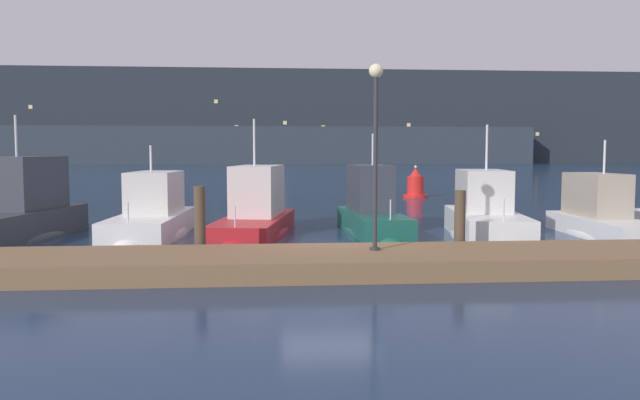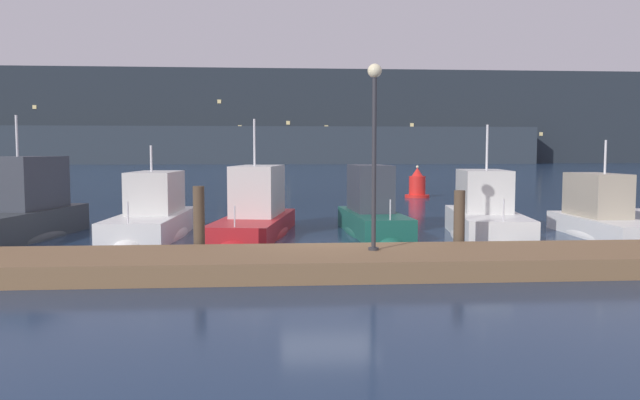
# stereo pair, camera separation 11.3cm
# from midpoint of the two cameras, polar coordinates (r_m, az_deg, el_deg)

# --- Properties ---
(ground_plane) EXTENTS (400.00, 400.00, 0.00)m
(ground_plane) POSITION_cam_midpoint_polar(r_m,az_deg,el_deg) (16.35, 0.68, -5.05)
(ground_plane) COLOR #192D4C
(dock) EXTENTS (42.60, 2.80, 0.45)m
(dock) POSITION_cam_midpoint_polar(r_m,az_deg,el_deg) (14.07, 1.54, -5.68)
(dock) COLOR brown
(dock) RESTS_ON ground
(mooring_pile_2) EXTENTS (0.28, 0.28, 1.85)m
(mooring_pile_2) POSITION_cam_midpoint_polar(r_m,az_deg,el_deg) (15.63, -11.13, -2.15)
(mooring_pile_2) COLOR #4C3D2D
(mooring_pile_2) RESTS_ON ground
(mooring_pile_3) EXTENTS (0.28, 0.28, 1.72)m
(mooring_pile_3) POSITION_cam_midpoint_polar(r_m,az_deg,el_deg) (16.24, 12.46, -2.16)
(mooring_pile_3) COLOR #4C3D2D
(mooring_pile_3) RESTS_ON ground
(motorboat_berth_3) EXTENTS (3.10, 6.39, 4.39)m
(motorboat_berth_3) POSITION_cam_midpoint_polar(r_m,az_deg,el_deg) (21.40, -25.93, -1.91)
(motorboat_berth_3) COLOR #2D3338
(motorboat_berth_3) RESTS_ON ground
(motorboat_berth_4) EXTENTS (2.35, 6.20, 3.58)m
(motorboat_berth_4) POSITION_cam_midpoint_polar(r_m,az_deg,el_deg) (20.51, -15.25, -2.34)
(motorboat_berth_4) COLOR white
(motorboat_berth_4) RESTS_ON ground
(motorboat_berth_5) EXTENTS (3.08, 6.81, 4.31)m
(motorboat_berth_5) POSITION_cam_midpoint_polar(r_m,az_deg,el_deg) (20.38, -6.12, -2.05)
(motorboat_berth_5) COLOR red
(motorboat_berth_5) RESTS_ON ground
(motorboat_berth_6) EXTENTS (2.01, 5.55, 3.75)m
(motorboat_berth_6) POSITION_cam_midpoint_polar(r_m,az_deg,el_deg) (20.71, 4.64, -1.78)
(motorboat_berth_6) COLOR #195647
(motorboat_berth_6) RESTS_ON ground
(motorboat_berth_7) EXTENTS (2.91, 6.04, 3.99)m
(motorboat_berth_7) POSITION_cam_midpoint_polar(r_m,az_deg,el_deg) (20.22, 14.71, -2.14)
(motorboat_berth_7) COLOR white
(motorboat_berth_7) RESTS_ON ground
(motorboat_berth_8) EXTENTS (1.82, 5.54, 3.57)m
(motorboat_berth_8) POSITION_cam_midpoint_polar(r_m,az_deg,el_deg) (21.78, 24.23, -2.10)
(motorboat_berth_8) COLOR white
(motorboat_berth_8) RESTS_ON ground
(channel_buoy) EXTENTS (1.43, 1.43, 1.88)m
(channel_buoy) POSITION_cam_midpoint_polar(r_m,az_deg,el_deg) (36.99, 8.63, 1.30)
(channel_buoy) COLOR red
(channel_buoy) RESTS_ON ground
(dock_lamppost) EXTENTS (0.32, 0.32, 4.21)m
(dock_lamppost) POSITION_cam_midpoint_polar(r_m,az_deg,el_deg) (14.19, 4.88, 6.67)
(dock_lamppost) COLOR #2D2D33
(dock_lamppost) RESTS_ON dock
(hillside_backdrop) EXTENTS (240.00, 23.00, 20.70)m
(hillside_backdrop) POSITION_cam_midpoint_polar(r_m,az_deg,el_deg) (143.98, -4.88, 7.19)
(hillside_backdrop) COLOR #232B33
(hillside_backdrop) RESTS_ON ground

